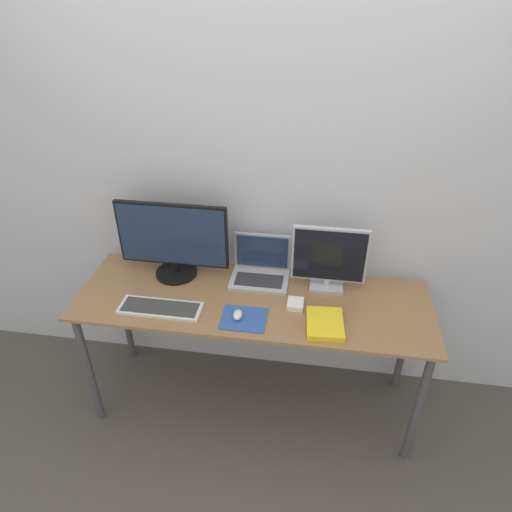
% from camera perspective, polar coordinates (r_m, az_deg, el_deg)
% --- Properties ---
extents(ground_plane, '(12.00, 12.00, 0.00)m').
position_cam_1_polar(ground_plane, '(2.72, -1.40, -22.27)').
color(ground_plane, '#4C4742').
extents(wall_back, '(7.00, 0.05, 2.50)m').
position_cam_1_polar(wall_back, '(2.42, 0.91, 8.83)').
color(wall_back, silver).
rests_on(wall_back, ground_plane).
extents(desk, '(1.82, 0.59, 0.78)m').
position_cam_1_polar(desk, '(2.41, -0.40, -7.10)').
color(desk, olive).
rests_on(desk, ground_plane).
extents(monitor_left, '(0.60, 0.23, 0.43)m').
position_cam_1_polar(monitor_left, '(2.46, -10.35, 1.92)').
color(monitor_left, black).
rests_on(monitor_left, desk).
extents(monitor_right, '(0.38, 0.12, 0.36)m').
position_cam_1_polar(monitor_right, '(2.36, 9.12, -0.33)').
color(monitor_right, '#B2B2B7').
rests_on(monitor_right, desk).
extents(laptop, '(0.31, 0.23, 0.23)m').
position_cam_1_polar(laptop, '(2.48, 0.59, -1.51)').
color(laptop, '#ADADB2').
rests_on(laptop, desk).
extents(keyboard, '(0.41, 0.14, 0.02)m').
position_cam_1_polar(keyboard, '(2.33, -11.87, -6.41)').
color(keyboard, silver).
rests_on(keyboard, desk).
extents(mousepad, '(0.22, 0.18, 0.00)m').
position_cam_1_polar(mousepad, '(2.23, -1.53, -7.83)').
color(mousepad, '#2D519E').
rests_on(mousepad, desk).
extents(mouse, '(0.04, 0.07, 0.04)m').
position_cam_1_polar(mouse, '(2.22, -2.30, -7.37)').
color(mouse, silver).
rests_on(mouse, mousepad).
extents(book, '(0.19, 0.23, 0.03)m').
position_cam_1_polar(book, '(2.21, 8.61, -8.37)').
color(book, yellow).
rests_on(book, desk).
extents(power_brick, '(0.08, 0.09, 0.03)m').
position_cam_1_polar(power_brick, '(2.31, 4.95, -6.01)').
color(power_brick, white).
rests_on(power_brick, desk).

